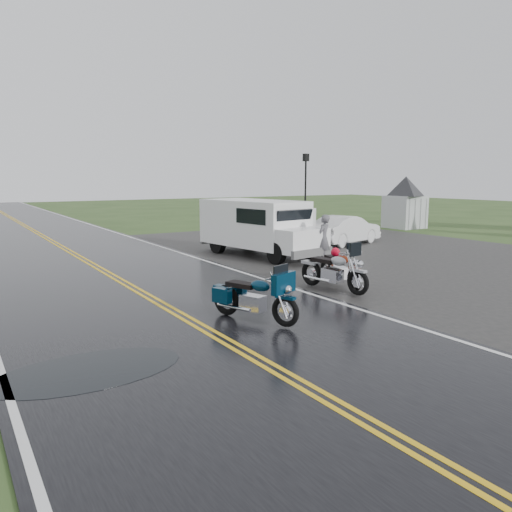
# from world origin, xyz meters

# --- Properties ---
(ground) EXTENTS (120.00, 120.00, 0.00)m
(ground) POSITION_xyz_m (0.00, 0.00, 0.00)
(ground) COLOR #2D471E
(ground) RESTS_ON ground
(road) EXTENTS (8.00, 100.00, 0.04)m
(road) POSITION_xyz_m (0.00, 10.00, 0.02)
(road) COLOR black
(road) RESTS_ON ground
(parking_pad) EXTENTS (14.00, 24.00, 0.03)m
(parking_pad) POSITION_xyz_m (11.00, 5.00, 0.01)
(parking_pad) COLOR black
(parking_pad) RESTS_ON ground
(visitor_center) EXTENTS (16.00, 10.00, 4.80)m
(visitor_center) POSITION_xyz_m (20.00, 12.00, 2.40)
(visitor_center) COLOR #A8AAAD
(visitor_center) RESTS_ON ground
(motorcycle_red) EXTENTS (1.30, 2.36, 1.32)m
(motorcycle_red) POSITION_xyz_m (4.90, 0.34, 0.66)
(motorcycle_red) COLOR #5F1C0A
(motorcycle_red) RESTS_ON ground
(motorcycle_teal) EXTENTS (1.54, 2.36, 1.31)m
(motorcycle_teal) POSITION_xyz_m (1.45, -1.29, 0.65)
(motorcycle_teal) COLOR #05253C
(motorcycle_teal) RESTS_ON ground
(motorcycle_silver) EXTENTS (1.14, 2.42, 1.38)m
(motorcycle_silver) POSITION_xyz_m (4.69, -0.03, 0.69)
(motorcycle_silver) COLOR #97989E
(motorcycle_silver) RESTS_ON ground
(van_white) EXTENTS (3.07, 6.09, 2.28)m
(van_white) POSITION_xyz_m (5.68, 5.21, 1.14)
(van_white) COLOR white
(van_white) RESTS_ON ground
(person_at_van) EXTENTS (0.76, 0.66, 1.77)m
(person_at_van) POSITION_xyz_m (7.34, 4.59, 0.88)
(person_at_van) COLOR #535258
(person_at_van) RESTS_ON ground
(sedan_white) EXTENTS (4.29, 2.37, 1.34)m
(sedan_white) POSITION_xyz_m (11.55, 8.05, 0.67)
(sedan_white) COLOR silver
(sedan_white) RESTS_ON ground
(lamp_post_far_right) EXTENTS (0.39, 0.39, 4.55)m
(lamp_post_far_right) POSITION_xyz_m (13.69, 13.94, 2.27)
(lamp_post_far_right) COLOR black
(lamp_post_far_right) RESTS_ON ground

